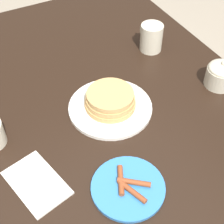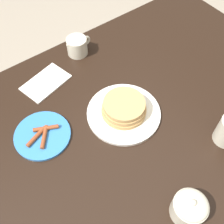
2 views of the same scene
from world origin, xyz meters
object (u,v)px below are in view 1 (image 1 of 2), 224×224
Objects in this scene: sugar_bowl at (221,74)px; napkin at (36,183)px; pancake_plate at (110,103)px; coffee_mug at (151,37)px; side_plate_bacon at (128,187)px.

sugar_bowl is 0.68m from napkin.
pancake_plate is 0.35m from coffee_mug.
pancake_plate is 0.29m from side_plate_bacon.
side_plate_bacon is (-0.27, 0.09, -0.02)m from pancake_plate.
napkin is at bearing 58.53° from side_plate_bacon.
side_plate_bacon is at bearing 142.58° from coffee_mug.
coffee_mug is at bearing -37.42° from side_plate_bacon.
pancake_plate is at bearing -18.65° from side_plate_bacon.
napkin is (-0.36, 0.58, -0.05)m from coffee_mug.
side_plate_bacon is 0.24m from napkin.
side_plate_bacon is at bearing 113.94° from sugar_bowl.
coffee_mug is (0.21, -0.28, 0.03)m from pancake_plate.
side_plate_bacon is 0.96× the size of napkin.
side_plate_bacon is 1.95× the size of sugar_bowl.
sugar_bowl is at bearing -66.06° from side_plate_bacon.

